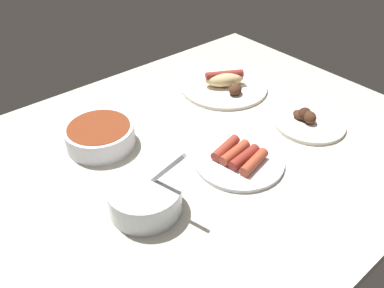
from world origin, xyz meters
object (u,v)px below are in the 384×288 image
Objects in this scene: plate_sausages at (239,159)px; plate_hotdog_assembled at (224,84)px; bowl_chili at (100,135)px; bowl_coleslaw at (145,197)px; plate_grilled_meat at (308,121)px.

plate_hotdog_assembled reaches higher than plate_sausages.
plate_hotdog_assembled is at bearing 0.87° from bowl_chili.
bowl_coleslaw is 0.60× the size of plate_hotdog_assembled.
plate_sausages is at bearing -128.15° from plate_hotdog_assembled.
plate_grilled_meat is (24.76, -0.84, -0.09)cm from plate_sausages.
plate_grilled_meat is 0.71× the size of plate_hotdog_assembled.
bowl_coleslaw reaches higher than plate_hotdog_assembled.
bowl_chili is (-20.84, 26.21, 1.88)cm from plate_sausages.
bowl_coleslaw is at bearing -151.32° from plate_hotdog_assembled.
bowl_chili is (-45.61, 27.06, 1.97)cm from plate_grilled_meat.
plate_hotdog_assembled is at bearing 97.56° from plate_grilled_meat.
bowl_chili is at bearing -179.13° from plate_hotdog_assembled.
plate_sausages is 34.15cm from plate_hotdog_assembled.
bowl_coleslaw is (-24.59, 1.86, 2.32)cm from plate_sausages.
plate_hotdog_assembled is at bearing 28.68° from bowl_coleslaw.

